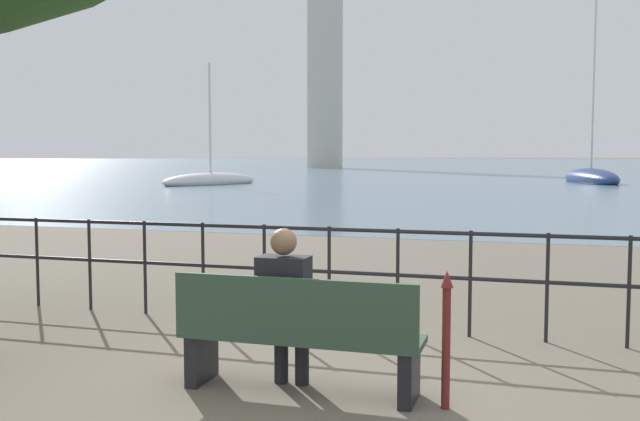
{
  "coord_description": "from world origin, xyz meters",
  "views": [
    {
      "loc": [
        1.66,
        -5.0,
        1.78
      ],
      "look_at": [
        0.0,
        0.5,
        1.34
      ],
      "focal_mm": 40.0,
      "sensor_mm": 36.0,
      "label": 1
    }
  ],
  "objects_px": {
    "closed_umbrella": "(446,332)",
    "sailboat_0": "(211,181)",
    "seated_person_left": "(285,302)",
    "sailboat_2": "(591,178)",
    "harbor_lighthouse": "(325,68)",
    "park_bench": "(298,337)"
  },
  "relations": [
    {
      "from": "seated_person_left",
      "to": "sailboat_0",
      "type": "bearing_deg",
      "value": 116.34
    },
    {
      "from": "closed_umbrella",
      "to": "sailboat_0",
      "type": "bearing_deg",
      "value": 117.91
    },
    {
      "from": "park_bench",
      "to": "sailboat_2",
      "type": "xyz_separation_m",
      "value": [
        5.13,
        43.95,
        -0.11
      ]
    },
    {
      "from": "sailboat_0",
      "to": "sailboat_2",
      "type": "relative_size",
      "value": 0.59
    },
    {
      "from": "closed_umbrella",
      "to": "park_bench",
      "type": "bearing_deg",
      "value": -179.54
    },
    {
      "from": "seated_person_left",
      "to": "harbor_lighthouse",
      "type": "xyz_separation_m",
      "value": [
        -26.24,
        90.18,
        13.1
      ]
    },
    {
      "from": "seated_person_left",
      "to": "harbor_lighthouse",
      "type": "bearing_deg",
      "value": 106.23
    },
    {
      "from": "sailboat_2",
      "to": "seated_person_left",
      "type": "bearing_deg",
      "value": -111.4
    },
    {
      "from": "sailboat_0",
      "to": "closed_umbrella",
      "type": "bearing_deg",
      "value": -41.52
    },
    {
      "from": "park_bench",
      "to": "seated_person_left",
      "type": "height_order",
      "value": "seated_person_left"
    },
    {
      "from": "harbor_lighthouse",
      "to": "seated_person_left",
      "type": "bearing_deg",
      "value": -73.77
    },
    {
      "from": "closed_umbrella",
      "to": "sailboat_2",
      "type": "relative_size",
      "value": 0.08
    },
    {
      "from": "seated_person_left",
      "to": "closed_umbrella",
      "type": "distance_m",
      "value": 1.23
    },
    {
      "from": "park_bench",
      "to": "closed_umbrella",
      "type": "bearing_deg",
      "value": 0.46
    },
    {
      "from": "sailboat_2",
      "to": "sailboat_0",
      "type": "bearing_deg",
      "value": -171.11
    },
    {
      "from": "sailboat_0",
      "to": "seated_person_left",
      "type": "bearing_deg",
      "value": -43.09
    },
    {
      "from": "seated_person_left",
      "to": "closed_umbrella",
      "type": "xyz_separation_m",
      "value": [
        1.22,
        -0.07,
        -0.13
      ]
    },
    {
      "from": "closed_umbrella",
      "to": "sailboat_2",
      "type": "distance_m",
      "value": 44.12
    },
    {
      "from": "seated_person_left",
      "to": "harbor_lighthouse",
      "type": "relative_size",
      "value": 0.04
    },
    {
      "from": "seated_person_left",
      "to": "closed_umbrella",
      "type": "relative_size",
      "value": 1.26
    },
    {
      "from": "closed_umbrella",
      "to": "sailboat_0",
      "type": "height_order",
      "value": "sailboat_0"
    },
    {
      "from": "closed_umbrella",
      "to": "sailboat_0",
      "type": "relative_size",
      "value": 0.13
    }
  ]
}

